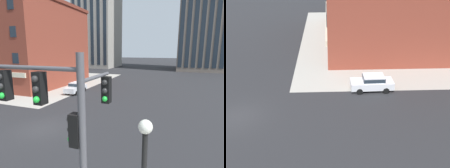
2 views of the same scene
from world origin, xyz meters
TOP-DOWN VIEW (x-y plane):
  - ground_plane at (0.00, 0.00)m, footprint 320.00×320.00m
  - sidewalk_far_corner at (-20.00, 20.00)m, footprint 32.00×32.00m
  - traffic_signal_main at (6.97, -7.65)m, footprint 6.01×2.09m
  - car_main_southbound_near at (-4.28, 12.59)m, footprint 1.98×4.45m
  - storefront_block_near_corner at (-20.03, 17.05)m, footprint 22.50×18.54m

SIDE VIEW (x-z plane):
  - ground_plane at x=0.00m, z-range 0.00..0.00m
  - sidewalk_far_corner at x=-20.00m, z-range -0.01..0.01m
  - car_main_southbound_near at x=-4.28m, z-range 0.08..1.76m
  - traffic_signal_main at x=6.97m, z-range 1.31..7.88m
  - storefront_block_near_corner at x=-20.03m, z-range 0.01..15.32m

